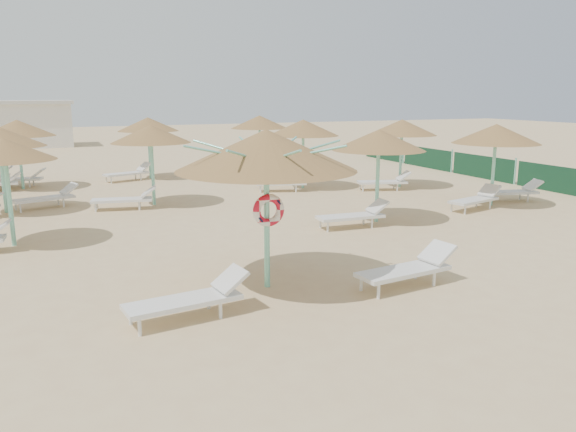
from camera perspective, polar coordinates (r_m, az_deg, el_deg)
name	(u,v)px	position (r m, az deg, el deg)	size (l,w,h in m)	color
ground	(274,291)	(10.76, -1.48, -7.63)	(120.00, 120.00, 0.00)	tan
main_palapa	(266,151)	(10.44, -2.23, 6.65)	(3.39, 3.39, 3.04)	#7AD3B9
lounger_main_a	(191,298)	(9.53, -9.83, -8.22)	(2.12, 0.88, 0.75)	silver
lounger_main_b	(409,268)	(11.17, 12.20, -5.20)	(2.16, 0.89, 0.76)	silver
palapa_field	(184,132)	(21.07, -10.55, 8.38)	(21.51, 14.90, 2.72)	#7AD3B9
service_hut	(10,124)	(44.51, -26.37, 8.40)	(8.40, 4.40, 3.25)	silver
windbreak_fence	(483,167)	(26.45, 19.23, 4.71)	(0.08, 19.84, 1.10)	#16432E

